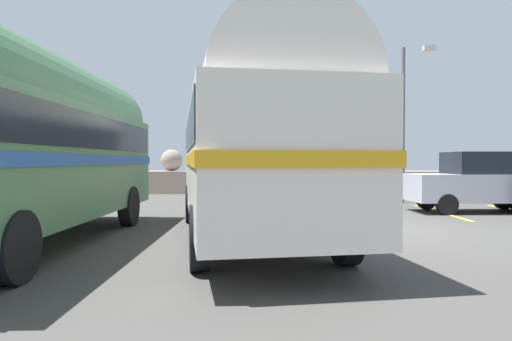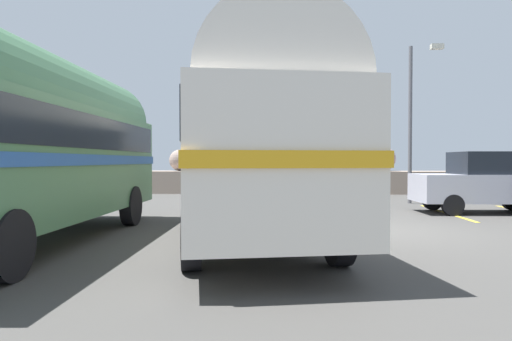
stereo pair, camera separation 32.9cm
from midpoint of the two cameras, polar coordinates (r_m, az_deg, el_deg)
name	(u,v)px [view 1 (the left image)]	position (r m, az deg, el deg)	size (l,w,h in m)	color
ground	(379,230)	(10.82, 14.55, -7.29)	(32.00, 26.00, 0.02)	#403E3C
breakwater	(319,180)	(22.39, 7.57, -1.22)	(31.36, 1.98, 2.32)	gray
vintage_coach	(248,139)	(9.21, -2.02, 3.99)	(3.91, 8.87, 3.70)	black
second_coach	(29,137)	(9.42, -27.73, 3.79)	(2.55, 8.62, 3.70)	black
parked_car_nearest	(479,181)	(15.44, 25.92, -1.24)	(4.15, 1.82, 1.86)	black
lamp_post	(407,115)	(17.81, 18.07, 6.73)	(1.14, 0.51, 5.86)	#5B5B60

